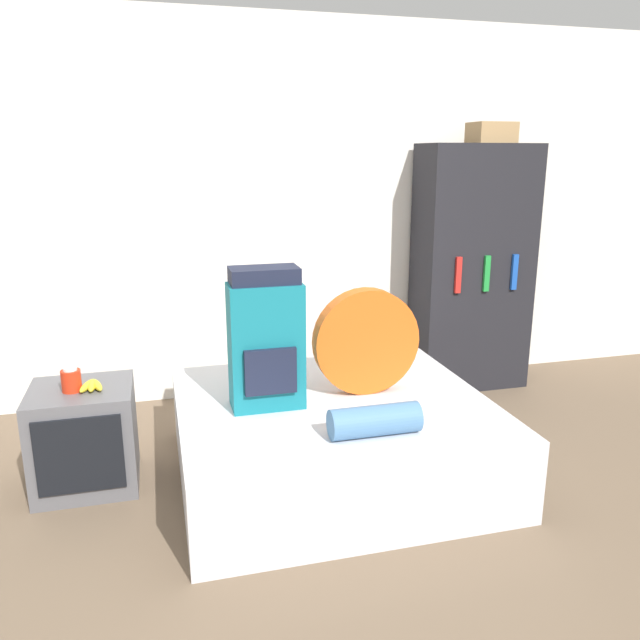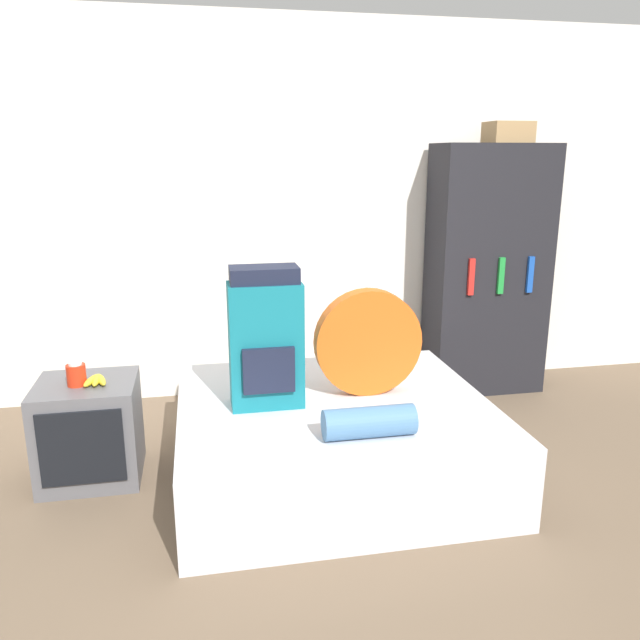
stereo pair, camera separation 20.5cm
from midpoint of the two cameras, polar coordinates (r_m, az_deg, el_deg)
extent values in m
plane|color=brown|center=(2.94, 1.92, -20.41)|extent=(16.00, 16.00, 0.00)
cube|color=white|center=(4.41, -3.94, 9.72)|extent=(8.00, 0.05, 2.60)
cube|color=silver|center=(3.44, 2.98, -10.70)|extent=(1.63, 1.47, 0.43)
cube|color=#14707F|center=(3.20, -3.15, -2.32)|extent=(0.37, 0.21, 0.65)
cube|color=#191E33|center=(3.12, -3.27, 4.16)|extent=(0.34, 0.19, 0.08)
cube|color=#191E33|center=(3.12, -2.82, -4.66)|extent=(0.26, 0.03, 0.23)
cylinder|color=#E05B19|center=(3.38, 6.13, -2.05)|extent=(0.58, 0.10, 0.58)
cylinder|color=teal|center=(2.94, 6.53, -9.28)|extent=(0.43, 0.15, 0.15)
cube|color=#5B5B60|center=(3.57, -18.77, -9.54)|extent=(0.51, 0.47, 0.54)
cube|color=black|center=(3.34, -19.31, -11.03)|extent=(0.41, 0.02, 0.39)
cylinder|color=red|center=(3.43, -19.81, -4.77)|extent=(0.10, 0.10, 0.11)
cylinder|color=white|center=(3.41, -19.90, -3.77)|extent=(0.07, 0.07, 0.02)
ellipsoid|color=yellow|center=(3.43, -18.55, -5.27)|extent=(0.09, 0.17, 0.04)
ellipsoid|color=yellow|center=(3.43, -18.17, -5.25)|extent=(0.04, 0.17, 0.04)
ellipsoid|color=yellow|center=(3.43, -17.78, -5.24)|extent=(0.09, 0.17, 0.04)
cube|color=black|center=(4.68, 16.26, 4.33)|extent=(0.82, 0.40, 1.77)
cube|color=red|center=(4.40, 14.97, 3.82)|extent=(0.04, 0.02, 0.25)
cube|color=#1E8E38|center=(4.50, 17.48, 3.88)|extent=(0.04, 0.02, 0.25)
cube|color=#194CB2|center=(4.60, 19.88, 3.92)|extent=(0.04, 0.02, 0.25)
cube|color=#A88456|center=(4.63, 18.09, 16.00)|extent=(0.29, 0.24, 0.14)
camera|label=1|loc=(0.10, -88.16, 0.49)|focal=35.00mm
camera|label=2|loc=(0.10, 91.84, -0.49)|focal=35.00mm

